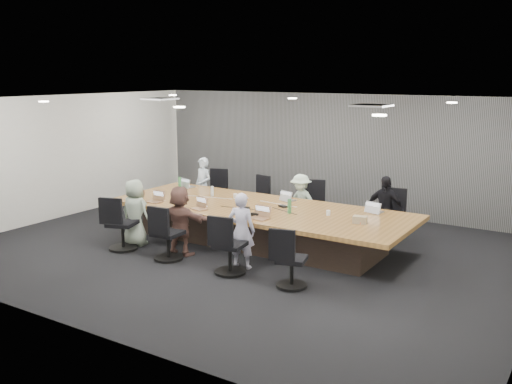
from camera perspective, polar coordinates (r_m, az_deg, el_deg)
The scene contains 38 objects.
floor at distance 10.84m, azimuth -1.14°, elevation -5.81°, with size 10.00×8.00×0.00m, color black.
ceiling at distance 10.34m, azimuth -1.20°, elevation 9.15°, with size 10.00×8.00×0.00m, color white.
wall_back at distance 13.97m, azimuth 7.93°, elevation 3.97°, with size 10.00×2.80×0.00m, color silver.
wall_front at distance 7.57m, azimuth -18.12°, elevation -3.19°, with size 10.00×2.80×0.00m, color silver.
wall_left at distance 13.86m, azimuth -18.71°, elevation 3.40°, with size 8.00×2.80×0.00m, color silver.
curtain at distance 13.90m, azimuth 7.80°, elevation 3.93°, with size 9.80×0.04×2.80m, color #5C5C5C.
conference_table at distance 11.13m, azimuth 0.28°, elevation -3.18°, with size 6.00×2.20×0.74m.
chair_0 at distance 13.81m, azimuth -4.41°, elevation -0.22°, with size 0.55×0.55×0.82m, color black, non-canonical shape.
chair_1 at distance 13.07m, azimuth 0.37°, elevation -1.04°, with size 0.50×0.50×0.74m, color black, non-canonical shape.
chair_2 at distance 12.47m, azimuth 5.23°, elevation -1.58°, with size 0.54×0.54×0.81m, color black, non-canonical shape.
chair_3 at distance 11.77m, azimuth 13.24°, elevation -2.64°, with size 0.55×0.55×0.81m, color black, non-canonical shape.
chair_4 at distance 11.04m, azimuth -13.21°, elevation -3.50°, with size 0.57×0.57×0.85m, color black, non-canonical shape.
chair_5 at distance 10.30m, azimuth -8.80°, elevation -4.54°, with size 0.55×0.55×0.81m, color black, non-canonical shape.
chair_6 at distance 9.50m, azimuth -2.62°, elevation -5.77°, with size 0.56×0.56×0.83m, color black, non-canonical shape.
chair_7 at distance 8.93m, azimuth 3.59°, elevation -7.20°, with size 0.51×0.51×0.76m, color black, non-canonical shape.
person_0 at distance 13.48m, azimuth -5.31°, elevation 0.61°, with size 0.49×0.32×1.34m, color silver.
laptop_0 at distance 13.05m, azimuth -6.79°, elevation 0.55°, with size 0.31×0.21×0.02m, color #B2B2B7.
person_2 at distance 12.12m, azimuth 4.49°, elevation -1.01°, with size 0.77×0.44×1.19m, color #B7D0BA.
laptop_2 at distance 11.61m, azimuth 3.23°, elevation -0.79°, with size 0.29×0.20×0.02m, color #B2B2B7.
person_3 at distance 11.39m, azimuth 12.72°, elevation -1.74°, with size 0.79×0.33×1.34m, color black.
laptop_3 at distance 10.86m, azimuth 11.75°, elevation -1.91°, with size 0.31×0.21×0.02m, color #B2B2B7.
person_4 at distance 11.22m, azimuth -11.99°, elevation -2.02°, with size 0.63×0.41×1.29m, color #97A993.
laptop_4 at distance 11.59m, azimuth -10.12°, elevation -0.99°, with size 0.29×0.20×0.02m, color #8C6647.
person_5 at distance 10.49m, azimuth -7.58°, elevation -2.84°, with size 1.20×0.38×1.29m, color brown.
laptop_5 at distance 10.88m, azimuth -5.75°, elevation -1.70°, with size 0.30×0.20×0.02m, color #8C6647.
person_6 at distance 9.71m, azimuth -1.45°, elevation -3.87°, with size 0.48×0.32×1.32m, color #B5B1CE.
laptop_6 at distance 10.13m, azimuth 0.28°, elevation -2.67°, with size 0.33×0.23×0.02m, color #8C6647.
bottle_green_left at distance 12.88m, azimuth -7.63°, elevation 0.92°, with size 0.07×0.07×0.26m, color #3B8349.
bottle_green_right at distance 10.52m, azimuth 3.37°, elevation -1.44°, with size 0.07×0.07×0.26m, color #3B8349.
bottle_clear at distance 12.01m, azimuth -4.41°, elevation 0.08°, with size 0.06×0.06×0.21m, color silver.
cup_white_far at distance 11.78m, azimuth -2.09°, elevation -0.41°, with size 0.08×0.08×0.10m, color white.
cup_white_near at distance 10.46m, azimuth 7.24°, elevation -2.08°, with size 0.07×0.07×0.09m, color white.
mug_brown at distance 12.31m, azimuth -11.29°, elevation -0.07°, with size 0.09×0.09×0.11m, color brown.
mic_left at distance 10.89m, azimuth -1.07°, elevation -1.59°, with size 0.15×0.10×0.03m, color black.
mic_right at distance 11.03m, azimuth 2.73°, elevation -1.43°, with size 0.17×0.11×0.03m, color black.
stapler at distance 10.33m, azimuth -0.10°, elevation -2.26°, with size 0.15×0.04×0.06m, color black.
canvas_bag at distance 9.99m, azimuth 10.36°, elevation -2.75°, with size 0.24×0.15×0.13m, color tan.
snack_packet at distance 10.02m, azimuth 10.40°, elevation -2.96°, with size 0.18×0.12×0.04m, color red.
Camera 1 is at (5.70, -8.61, 3.29)m, focal length 40.00 mm.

